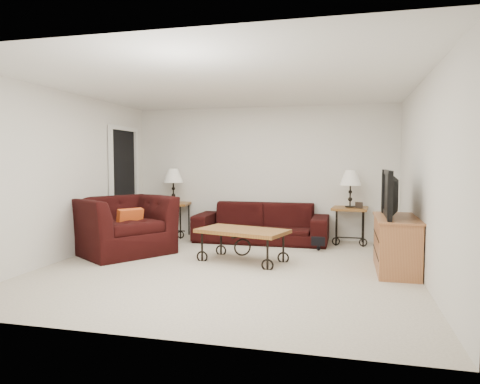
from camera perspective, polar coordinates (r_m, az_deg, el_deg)
name	(u,v)px	position (r m, az deg, el deg)	size (l,w,h in m)	color
ground	(228,267)	(6.16, -1.58, -9.77)	(5.00, 5.00, 0.00)	beige
wall_back	(262,173)	(8.42, 2.92, 2.53)	(5.00, 0.02, 2.50)	silver
wall_front	(146,188)	(3.64, -12.10, 0.51)	(5.00, 0.02, 2.50)	silver
wall_left	(67,176)	(7.07, -21.53, 1.97)	(0.02, 5.00, 2.50)	silver
wall_right	(424,179)	(5.84, 22.77, 1.57)	(0.02, 5.00, 2.50)	silver
ceiling	(228,84)	(6.07, -1.62, 13.81)	(5.00, 5.00, 0.00)	white
doorway	(124,185)	(8.47, -14.87, 0.85)	(0.08, 0.94, 2.04)	black
sofa	(261,223)	(8.01, 2.76, -4.00)	(2.40, 0.94, 0.70)	black
side_table_left	(174,219)	(8.70, -8.60, -3.55)	(0.61, 0.61, 0.66)	#996027
side_table_right	(350,226)	(8.05, 14.04, -4.25)	(0.60, 0.60, 0.65)	#996027
lamp_left	(173,186)	(8.64, -8.64, 0.81)	(0.37, 0.37, 0.66)	black
lamp_right	(350,189)	(7.98, 14.12, 0.40)	(0.37, 0.37, 0.65)	black
photo_frame_left	(163,200)	(8.58, -9.93, -1.08)	(0.13, 0.02, 0.11)	black
photo_frame_right	(359,205)	(7.86, 15.19, -1.67)	(0.13, 0.02, 0.11)	black
coffee_table	(242,245)	(6.46, 0.32, -6.95)	(1.27, 0.69, 0.48)	#996027
armchair	(123,225)	(7.24, -14.98, -4.19)	(1.39, 1.21, 0.90)	black
throw_pillow	(130,222)	(7.12, -14.12, -3.76)	(0.41, 0.11, 0.41)	#DB5E1C
tv_stand	(396,244)	(6.25, 19.58, -6.39)	(0.50, 1.21, 0.73)	#A56B3D
television	(396,194)	(6.17, 19.54, -0.21)	(1.08, 0.14, 0.62)	black
backpack	(319,238)	(7.36, 10.17, -5.85)	(0.33, 0.25, 0.43)	black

